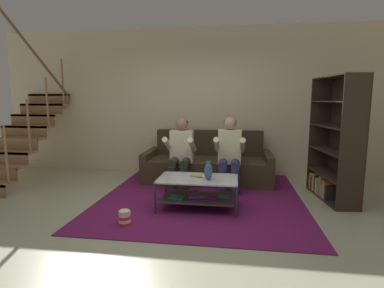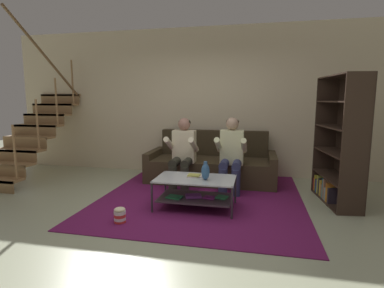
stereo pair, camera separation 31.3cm
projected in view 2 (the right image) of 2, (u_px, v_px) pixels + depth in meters
ground at (178, 218)px, 3.83m from camera, size 16.80×16.80×0.00m
back_partition at (209, 102)px, 6.00m from camera, size 8.40×0.12×2.90m
staircase_run at (44, 118)px, 6.02m from camera, size 0.94×2.79×2.94m
couch at (211, 165)px, 5.55m from camera, size 2.31×0.95×0.91m
person_seated_left at (183, 151)px, 5.04m from camera, size 0.50×0.58×1.19m
person_seated_right at (231, 152)px, 4.87m from camera, size 0.50×0.58×1.21m
coffee_table at (196, 189)px, 4.12m from camera, size 1.08×0.63×0.43m
area_rug at (203, 194)px, 4.75m from camera, size 3.00×3.42×0.01m
vase at (205, 171)px, 3.99m from camera, size 0.11×0.11×0.25m
book_stack at (194, 176)px, 4.17m from camera, size 0.24×0.18×0.03m
bookshelf at (340, 153)px, 4.36m from camera, size 0.49×1.15×1.84m
popcorn_tub at (120, 215)px, 3.65m from camera, size 0.14×0.14×0.20m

